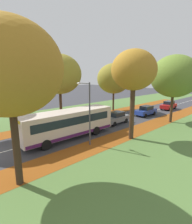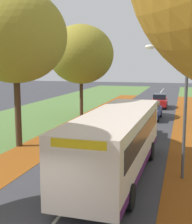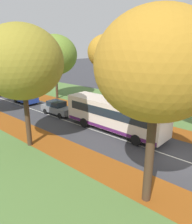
{
  "view_description": "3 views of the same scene",
  "coord_description": "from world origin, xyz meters",
  "px_view_note": "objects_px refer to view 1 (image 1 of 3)",
  "views": [
    {
      "loc": [
        16.04,
        -3.08,
        6.65
      ],
      "look_at": [
        0.71,
        11.41,
        2.16
      ],
      "focal_mm": 28.0,
      "sensor_mm": 36.0,
      "label": 1
    },
    {
      "loc": [
        3.87,
        -6.51,
        5.12
      ],
      "look_at": [
        -0.95,
        10.71,
        2.35
      ],
      "focal_mm": 50.0,
      "sensor_mm": 36.0,
      "label": 2
    },
    {
      "loc": [
        -14.71,
        -4.54,
        8.17
      ],
      "look_at": [
        -0.22,
        8.21,
        2.01
      ],
      "focal_mm": 35.0,
      "sensor_mm": 36.0,
      "label": 3
    }
  ],
  "objects_px": {
    "tree_right_mid": "(174,76)",
    "car_grey_lead": "(116,118)",
    "car_red_third_in_line": "(169,105)",
    "tree_right_near": "(134,71)",
    "tree_left_near": "(59,74)",
    "tree_right_nearest": "(8,68)",
    "car_blue_following": "(146,111)",
    "streetlamp_right": "(87,106)",
    "tree_left_mid": "(114,79)",
    "bus": "(68,123)"
  },
  "relations": [
    {
      "from": "tree_left_near",
      "to": "tree_right_near",
      "type": "bearing_deg",
      "value": 6.14
    },
    {
      "from": "car_blue_following",
      "to": "car_red_third_in_line",
      "type": "bearing_deg",
      "value": 88.48
    },
    {
      "from": "car_grey_lead",
      "to": "car_red_third_in_line",
      "type": "bearing_deg",
      "value": 88.24
    },
    {
      "from": "tree_right_nearest",
      "to": "bus",
      "type": "bearing_deg",
      "value": 123.79
    },
    {
      "from": "streetlamp_right",
      "to": "car_blue_following",
      "type": "bearing_deg",
      "value": 99.86
    },
    {
      "from": "tree_right_near",
      "to": "car_red_third_in_line",
      "type": "distance_m",
      "value": 20.31
    },
    {
      "from": "tree_right_nearest",
      "to": "tree_right_near",
      "type": "xyz_separation_m",
      "value": [
        0.07,
        11.63,
        0.05
      ]
    },
    {
      "from": "tree_left_near",
      "to": "car_grey_lead",
      "type": "relative_size",
      "value": 2.26
    },
    {
      "from": "tree_right_nearest",
      "to": "car_grey_lead",
      "type": "height_order",
      "value": "tree_right_nearest"
    },
    {
      "from": "tree_right_mid",
      "to": "car_red_third_in_line",
      "type": "height_order",
      "value": "tree_right_mid"
    },
    {
      "from": "streetlamp_right",
      "to": "car_red_third_in_line",
      "type": "relative_size",
      "value": 1.41
    },
    {
      "from": "tree_left_near",
      "to": "bus",
      "type": "height_order",
      "value": "tree_left_near"
    },
    {
      "from": "tree_right_near",
      "to": "car_grey_lead",
      "type": "relative_size",
      "value": 2.16
    },
    {
      "from": "tree_right_near",
      "to": "tree_right_mid",
      "type": "bearing_deg",
      "value": 89.94
    },
    {
      "from": "tree_right_near",
      "to": "streetlamp_right",
      "type": "xyz_separation_m",
      "value": [
        -2.08,
        -4.3,
        -3.32
      ]
    },
    {
      "from": "tree_left_near",
      "to": "tree_left_mid",
      "type": "relative_size",
      "value": 1.09
    },
    {
      "from": "tree_left_near",
      "to": "tree_right_mid",
      "type": "height_order",
      "value": "tree_left_near"
    },
    {
      "from": "car_blue_following",
      "to": "car_red_third_in_line",
      "type": "height_order",
      "value": "same"
    },
    {
      "from": "tree_left_near",
      "to": "tree_right_nearest",
      "type": "height_order",
      "value": "tree_right_nearest"
    },
    {
      "from": "tree_left_mid",
      "to": "streetlamp_right",
      "type": "height_order",
      "value": "tree_left_mid"
    },
    {
      "from": "tree_right_nearest",
      "to": "tree_right_near",
      "type": "distance_m",
      "value": 11.63
    },
    {
      "from": "car_red_third_in_line",
      "to": "tree_right_near",
      "type": "bearing_deg",
      "value": -76.58
    },
    {
      "from": "tree_right_nearest",
      "to": "tree_right_mid",
      "type": "xyz_separation_m",
      "value": [
        0.08,
        21.2,
        -0.55
      ]
    },
    {
      "from": "tree_left_near",
      "to": "streetlamp_right",
      "type": "height_order",
      "value": "tree_left_near"
    },
    {
      "from": "bus",
      "to": "streetlamp_right",
      "type": "bearing_deg",
      "value": 10.25
    },
    {
      "from": "tree_left_mid",
      "to": "tree_right_mid",
      "type": "height_order",
      "value": "tree_right_mid"
    },
    {
      "from": "car_grey_lead",
      "to": "car_blue_following",
      "type": "xyz_separation_m",
      "value": [
        0.26,
        7.37,
        0.0
      ]
    },
    {
      "from": "tree_right_near",
      "to": "car_red_third_in_line",
      "type": "xyz_separation_m",
      "value": [
        -4.49,
        18.8,
        -6.25
      ]
    },
    {
      "from": "car_blue_following",
      "to": "tree_right_mid",
      "type": "bearing_deg",
      "value": -14.33
    },
    {
      "from": "tree_right_nearest",
      "to": "tree_right_near",
      "type": "height_order",
      "value": "tree_right_nearest"
    },
    {
      "from": "tree_right_near",
      "to": "tree_right_mid",
      "type": "height_order",
      "value": "tree_right_mid"
    },
    {
      "from": "tree_left_near",
      "to": "tree_right_mid",
      "type": "relative_size",
      "value": 1.02
    },
    {
      "from": "tree_right_nearest",
      "to": "tree_right_mid",
      "type": "height_order",
      "value": "tree_right_nearest"
    },
    {
      "from": "streetlamp_right",
      "to": "car_blue_following",
      "type": "xyz_separation_m",
      "value": [
        -2.62,
        15.08,
        -2.92
      ]
    },
    {
      "from": "tree_left_near",
      "to": "car_blue_following",
      "type": "xyz_separation_m",
      "value": [
        6.98,
        12.03,
        -5.93
      ]
    },
    {
      "from": "tree_right_near",
      "to": "car_red_third_in_line",
      "type": "relative_size",
      "value": 2.16
    },
    {
      "from": "streetlamp_right",
      "to": "tree_right_near",
      "type": "bearing_deg",
      "value": 64.21
    },
    {
      "from": "tree_right_nearest",
      "to": "car_grey_lead",
      "type": "distance_m",
      "value": 16.98
    },
    {
      "from": "tree_right_nearest",
      "to": "car_blue_following",
      "type": "relative_size",
      "value": 2.29
    },
    {
      "from": "tree_left_mid",
      "to": "bus",
      "type": "relative_size",
      "value": 0.84
    },
    {
      "from": "car_grey_lead",
      "to": "car_red_third_in_line",
      "type": "height_order",
      "value": "same"
    },
    {
      "from": "tree_left_mid",
      "to": "tree_right_mid",
      "type": "distance_m",
      "value": 11.3
    },
    {
      "from": "tree_right_mid",
      "to": "car_grey_lead",
      "type": "relative_size",
      "value": 2.2
    },
    {
      "from": "tree_right_mid",
      "to": "streetlamp_right",
      "type": "xyz_separation_m",
      "value": [
        -2.09,
        -13.87,
        -2.72
      ]
    },
    {
      "from": "tree_left_mid",
      "to": "car_blue_following",
      "type": "bearing_deg",
      "value": 6.43
    },
    {
      "from": "tree_right_near",
      "to": "car_red_third_in_line",
      "type": "bearing_deg",
      "value": 103.42
    },
    {
      "from": "tree_right_nearest",
      "to": "car_blue_following",
      "type": "distance_m",
      "value": 23.7
    },
    {
      "from": "tree_right_near",
      "to": "streetlamp_right",
      "type": "distance_m",
      "value": 5.82
    },
    {
      "from": "tree_right_nearest",
      "to": "car_blue_following",
      "type": "xyz_separation_m",
      "value": [
        -4.63,
        22.4,
        -6.2
      ]
    },
    {
      "from": "streetlamp_right",
      "to": "tree_left_mid",
      "type": "bearing_deg",
      "value": 122.67
    }
  ]
}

